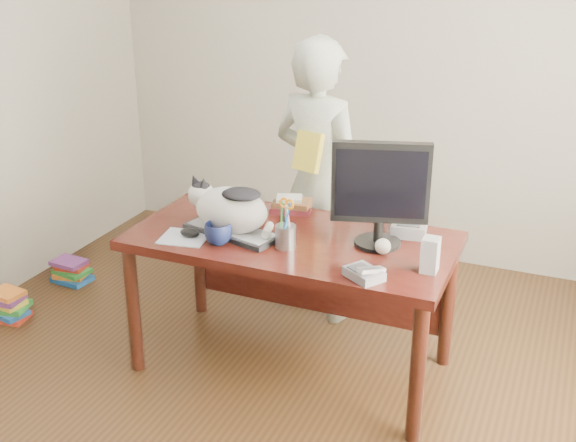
# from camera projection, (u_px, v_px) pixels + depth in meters

# --- Properties ---
(room) EXTENTS (4.50, 4.50, 4.50)m
(room) POSITION_uv_depth(u_px,v_px,m) (234.00, 152.00, 2.84)
(room) COLOR black
(room) RESTS_ON ground
(desk) EXTENTS (1.60, 0.80, 0.75)m
(desk) POSITION_uv_depth(u_px,v_px,m) (298.00, 257.00, 3.70)
(desk) COLOR black
(desk) RESTS_ON ground
(keyboard) EXTENTS (0.53, 0.30, 0.03)m
(keyboard) POSITION_uv_depth(u_px,v_px,m) (232.00, 231.00, 3.60)
(keyboard) COLOR black
(keyboard) RESTS_ON desk
(cat) EXTENTS (0.49, 0.32, 0.28)m
(cat) POSITION_uv_depth(u_px,v_px,m) (229.00, 207.00, 3.55)
(cat) COLOR silver
(cat) RESTS_ON keyboard
(monitor) EXTENTS (0.45, 0.28, 0.52)m
(monitor) POSITION_uv_depth(u_px,v_px,m) (380.00, 189.00, 3.36)
(monitor) COLOR black
(monitor) RESTS_ON desk
(pen_cup) EXTENTS (0.12, 0.12, 0.25)m
(pen_cup) POSITION_uv_depth(u_px,v_px,m) (286.00, 234.00, 3.43)
(pen_cup) COLOR gray
(pen_cup) RESTS_ON desk
(mousepad) EXTENTS (0.26, 0.24, 0.01)m
(mousepad) POSITION_uv_depth(u_px,v_px,m) (184.00, 237.00, 3.55)
(mousepad) COLOR #AEB4BB
(mousepad) RESTS_ON desk
(mouse) EXTENTS (0.11, 0.08, 0.04)m
(mouse) POSITION_uv_depth(u_px,v_px,m) (190.00, 233.00, 3.56)
(mouse) COLOR black
(mouse) RESTS_ON mousepad
(coffee_mug) EXTENTS (0.17, 0.17, 0.11)m
(coffee_mug) POSITION_uv_depth(u_px,v_px,m) (218.00, 234.00, 3.47)
(coffee_mug) COLOR #0C1333
(coffee_mug) RESTS_ON desk
(phone) EXTENTS (0.20, 0.19, 0.07)m
(phone) POSITION_uv_depth(u_px,v_px,m) (365.00, 273.00, 3.14)
(phone) COLOR slate
(phone) RESTS_ON desk
(speaker) EXTENTS (0.07, 0.08, 0.16)m
(speaker) POSITION_uv_depth(u_px,v_px,m) (430.00, 255.00, 3.18)
(speaker) COLOR #9D9EA0
(speaker) RESTS_ON desk
(baseball) EXTENTS (0.08, 0.08, 0.08)m
(baseball) POSITION_uv_depth(u_px,v_px,m) (383.00, 246.00, 3.37)
(baseball) COLOR white
(baseball) RESTS_ON desk
(book_stack) EXTENTS (0.25, 0.21, 0.08)m
(book_stack) POSITION_uv_depth(u_px,v_px,m) (291.00, 205.00, 3.88)
(book_stack) COLOR #50151B
(book_stack) RESTS_ON desk
(calculator) EXTENTS (0.20, 0.25, 0.07)m
(calculator) POSITION_uv_depth(u_px,v_px,m) (410.00, 226.00, 3.61)
(calculator) COLOR slate
(calculator) RESTS_ON desk
(person) EXTENTS (0.69, 0.55, 1.65)m
(person) POSITION_uv_depth(u_px,v_px,m) (319.00, 181.00, 4.12)
(person) COLOR silver
(person) RESTS_ON ground
(held_book) EXTENTS (0.18, 0.13, 0.22)m
(held_book) POSITION_uv_depth(u_px,v_px,m) (308.00, 152.00, 3.89)
(held_book) COLOR yellow
(held_book) RESTS_ON person
(book_pile_a) EXTENTS (0.27, 0.22, 0.18)m
(book_pile_a) POSITION_uv_depth(u_px,v_px,m) (7.00, 305.00, 4.29)
(book_pile_a) COLOR #A82918
(book_pile_a) RESTS_ON ground
(book_pile_b) EXTENTS (0.26, 0.20, 0.15)m
(book_pile_b) POSITION_uv_depth(u_px,v_px,m) (71.00, 271.00, 4.75)
(book_pile_b) COLOR #1B55A4
(book_pile_b) RESTS_ON ground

